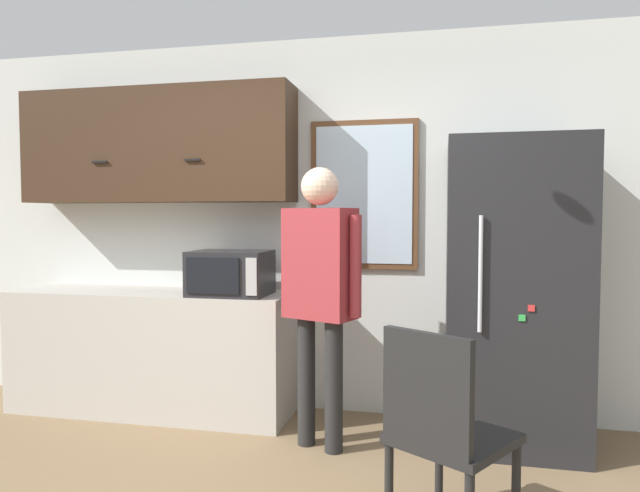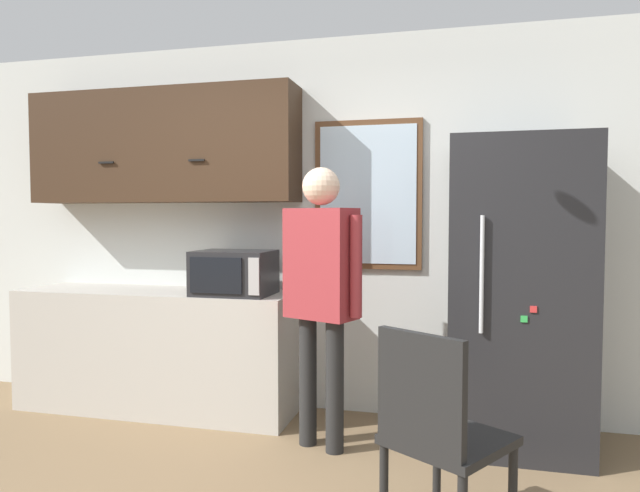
# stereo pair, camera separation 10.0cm
# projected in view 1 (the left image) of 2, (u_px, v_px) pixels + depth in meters

# --- Properties ---
(back_wall) EXTENTS (6.00, 0.06, 2.70)m
(back_wall) POSITION_uv_depth(u_px,v_px,m) (319.00, 226.00, 4.18)
(back_wall) COLOR silver
(back_wall) RESTS_ON ground_plane
(counter) EXTENTS (2.05, 0.59, 0.88)m
(counter) POSITION_uv_depth(u_px,v_px,m) (152.00, 351.00, 4.16)
(counter) COLOR #BCB7AD
(counter) RESTS_ON ground_plane
(upper_cabinets) EXTENTS (2.05, 0.36, 0.82)m
(upper_cabinets) POSITION_uv_depth(u_px,v_px,m) (157.00, 146.00, 4.20)
(upper_cabinets) COLOR #3D2819
(microwave) EXTENTS (0.52, 0.42, 0.31)m
(microwave) POSITION_uv_depth(u_px,v_px,m) (231.00, 273.00, 3.92)
(microwave) COLOR #232326
(microwave) RESTS_ON counter
(person) EXTENTS (0.54, 0.36, 1.72)m
(person) POSITION_uv_depth(u_px,v_px,m) (320.00, 278.00, 3.45)
(person) COLOR black
(person) RESTS_ON ground_plane
(refrigerator) EXTENTS (0.82, 0.73, 1.89)m
(refrigerator) POSITION_uv_depth(u_px,v_px,m) (514.00, 293.00, 3.54)
(refrigerator) COLOR #232326
(refrigerator) RESTS_ON ground_plane
(chair) EXTENTS (0.63, 0.63, 0.95)m
(chair) POSITION_uv_depth(u_px,v_px,m) (442.00, 426.00, 2.44)
(chair) COLOR black
(chair) RESTS_ON ground_plane
(window) EXTENTS (0.77, 0.05, 1.05)m
(window) POSITION_uv_depth(u_px,v_px,m) (364.00, 195.00, 4.05)
(window) COLOR brown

